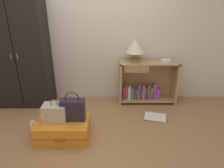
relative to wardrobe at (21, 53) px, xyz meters
The scene contains 11 objects.
ground_plane 1.97m from the wardrobe, 44.01° to the right, with size 9.00×9.00×0.00m, color #9E7047.
back_wall 1.33m from the wardrobe, 13.31° to the left, with size 6.40×0.10×2.60m, color beige.
wardrobe is the anchor object (origin of this frame).
bookshelf 2.22m from the wardrobe, ahead, with size 1.02×0.34×0.76m.
table_lamp 1.92m from the wardrobe, ahead, with size 0.31×0.31×0.39m.
bowl 2.46m from the wardrobe, ahead, with size 0.17×0.17×0.04m, color silver.
suitcase_large 1.56m from the wardrobe, 49.43° to the right, with size 0.70×0.47×0.26m.
train_case 1.37m from the wardrobe, 51.75° to the right, with size 0.31×0.22×0.30m.
handbag 1.49m from the wardrobe, 43.81° to the right, with size 0.31×0.14×0.40m.
bottle 1.32m from the wardrobe, 65.15° to the right, with size 0.08×0.08×0.20m.
open_book_on_floor 2.46m from the wardrobe, 12.99° to the right, with size 0.40×0.32×0.02m.
Camera 1 is at (0.28, -2.05, 1.74)m, focal length 31.95 mm.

